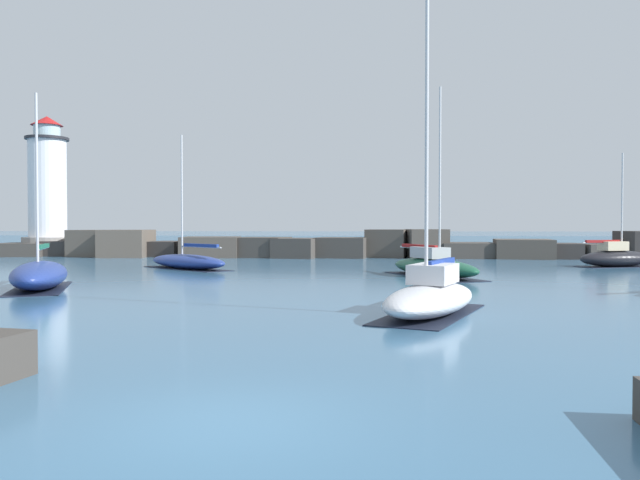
% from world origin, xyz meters
% --- Properties ---
extents(ground_plane, '(600.00, 600.00, 0.00)m').
position_xyz_m(ground_plane, '(0.00, 0.00, 0.00)').
color(ground_plane, '#3D6B8E').
extents(open_sea_beyond, '(400.00, 116.00, 0.01)m').
position_xyz_m(open_sea_beyond, '(0.00, 108.13, 0.00)').
color(open_sea_beyond, '#2D5B7F').
rests_on(open_sea_beyond, ground).
extents(breakwater_jetty, '(70.06, 6.86, 2.59)m').
position_xyz_m(breakwater_jetty, '(1.76, 48.11, 0.98)').
color(breakwater_jetty, '#423D38').
rests_on(breakwater_jetty, ground).
extents(lighthouse, '(4.77, 4.77, 13.54)m').
position_xyz_m(lighthouse, '(-29.71, 49.11, 5.86)').
color(lighthouse, gray).
rests_on(lighthouse, ground).
extents(sailboat_moored_0, '(5.68, 8.31, 10.70)m').
position_xyz_m(sailboat_moored_0, '(5.45, 27.07, 0.63)').
color(sailboat_moored_0, '#195138').
rests_on(sailboat_moored_0, ground).
extents(sailboat_moored_1, '(7.59, 6.84, 9.09)m').
position_xyz_m(sailboat_moored_1, '(-10.53, 32.04, 0.52)').
color(sailboat_moored_1, navy).
rests_on(sailboat_moored_1, ground).
extents(sailboat_moored_2, '(4.85, 7.44, 8.92)m').
position_xyz_m(sailboat_moored_2, '(-13.33, 18.45, 0.66)').
color(sailboat_moored_2, navy).
rests_on(sailboat_moored_2, ground).
extents(sailboat_moored_3, '(4.52, 6.99, 10.66)m').
position_xyz_m(sailboat_moored_3, '(3.97, 11.68, 0.62)').
color(sailboat_moored_3, white).
rests_on(sailboat_moored_3, ground).
extents(sailboat_moored_5, '(6.16, 3.93, 8.06)m').
position_xyz_m(sailboat_moored_5, '(19.11, 36.68, 0.68)').
color(sailboat_moored_5, black).
rests_on(sailboat_moored_5, ground).
extents(mooring_buoy_orange_near, '(0.79, 0.79, 0.99)m').
position_xyz_m(mooring_buoy_orange_near, '(4.54, 17.16, 0.39)').
color(mooring_buoy_orange_near, red).
rests_on(mooring_buoy_orange_near, ground).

